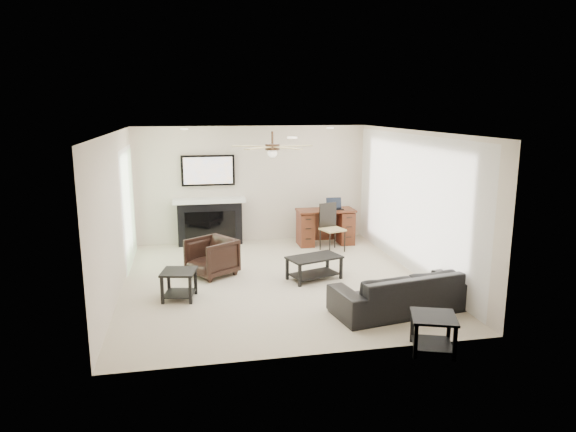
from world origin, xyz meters
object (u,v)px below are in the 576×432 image
coffee_table (314,268)px  fireplace_unit (209,201)px  sofa (402,291)px  desk (325,227)px  armchair (212,257)px

coffee_table → fireplace_unit: 3.21m
sofa → coffee_table: (-0.90, 1.60, -0.10)m
sofa → desk: 3.80m
sofa → armchair: (-2.60, 2.15, 0.03)m
armchair → coffee_table: size_ratio=0.81×
coffee_table → fireplace_unit: size_ratio=0.47×
armchair → fireplace_unit: 2.20m
coffee_table → fireplace_unit: fireplace_unit is taller
sofa → armchair: armchair is taller
sofa → armchair: size_ratio=2.80×
coffee_table → desk: desk is taller
coffee_table → desk: size_ratio=0.74×
armchair → desk: size_ratio=0.60×
sofa → fireplace_unit: 4.99m
armchair → fireplace_unit: (0.08, 2.11, 0.62)m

